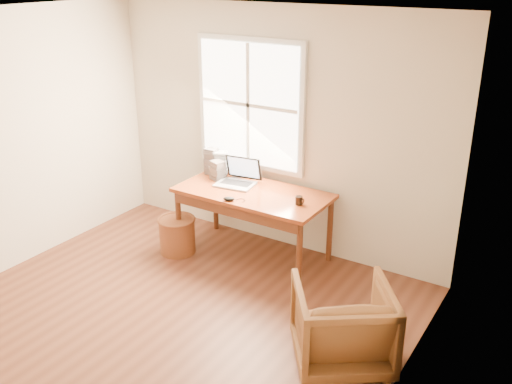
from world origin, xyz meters
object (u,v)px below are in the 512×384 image
desk (253,193)px  armchair (342,325)px  cd_stack_a (221,164)px  wicker_stool (177,236)px  laptop (235,174)px  coffee_mug (299,200)px

desk → armchair: size_ratio=2.13×
armchair → cd_stack_a: cd_stack_a is taller
wicker_stool → laptop: 0.94m
armchair → laptop: (-1.80, 1.17, 0.54)m
laptop → cd_stack_a: bearing=140.2°
armchair → wicker_stool: size_ratio=1.95×
desk → cd_stack_a: size_ratio=6.03×
laptop → desk: bearing=-15.9°
wicker_stool → laptop: (0.50, 0.40, 0.69)m
wicker_stool → cd_stack_a: size_ratio=1.45×
desk → coffee_mug: 0.57m
desk → wicker_stool: size_ratio=4.14×
coffee_mug → wicker_stool: bearing=174.2°
wicker_stool → coffee_mug: (1.31, 0.32, 0.60)m
wicker_stool → cd_stack_a: 0.93m
armchair → coffee_mug: (-0.98, 1.09, 0.45)m
armchair → cd_stack_a: bearing=-68.4°
cd_stack_a → wicker_stool: bearing=-107.1°
wicker_stool → laptop: bearing=39.0°
coffee_mug → cd_stack_a: size_ratio=0.31×
desk → coffee_mug: (0.57, -0.05, 0.06)m
coffee_mug → desk: bearing=155.7°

